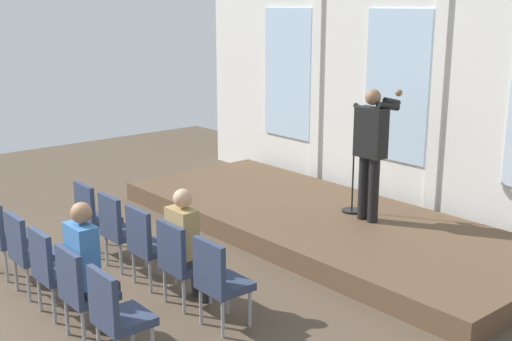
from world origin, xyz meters
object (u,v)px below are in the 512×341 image
Objects in this scene: audience_r0_c3 at (187,240)px; chair_r0_c4 at (219,278)px; chair_r1_c1 at (28,249)px; chair_r1_c4 at (116,312)px; chair_r0_c2 at (148,242)px; chair_r0_c1 at (119,227)px; speaker at (371,145)px; mic_stand at (353,189)px; chair_r1_c2 at (53,267)px; chair_r0_c3 at (181,258)px; chair_r1_c0 at (6,233)px; audience_r1_c3 at (88,264)px; chair_r0_c0 at (94,214)px; chair_r1_c3 at (82,288)px.

audience_r0_c3 is 0.69m from chair_r0_c4.
chair_r1_c1 and chair_r1_c4 have the same top height.
chair_r0_c1 is at bearing 180.00° from chair_r0_c2.
speaker is 3.06m from audience_r0_c3.
mic_stand reaches higher than chair_r1_c2.
audience_r0_c3 reaches higher than chair_r1_c4.
audience_r0_c3 is (0.66, 0.08, 0.18)m from chair_r0_c2.
chair_r0_c3 is 2.28m from chair_r1_c0.
speaker is 4.16m from audience_r1_c3.
chair_r0_c3 and chair_r0_c4 have the same top height.
speaker is at bearing 65.14° from chair_r1_c0.
mic_stand is at bearing 74.26° from chair_r0_c1.
chair_r0_c0 is 1.00× the size of chair_r0_c3.
chair_r1_c4 is at bearing -80.44° from speaker.
chair_r0_c2 is 1.33m from chair_r0_c4.
audience_r1_c3 is (1.99, 0.08, 0.22)m from chair_r1_c0.
chair_r1_c4 is at bearing -61.16° from audience_r0_c3.
chair_r0_c3 is 0.66m from chair_r0_c4.
chair_r0_c0 is 1.00× the size of chair_r1_c3.
chair_r0_c2 is 1.74m from chair_r1_c4.
audience_r0_c3 is 1.22m from chair_r1_c3.
mic_stand is at bearing 108.94° from chair_r0_c4.
chair_r1_c4 is at bearing -29.40° from chair_r0_c1.
chair_r0_c3 is 1.74m from chair_r1_c1.
chair_r1_c2 is at bearing -98.39° from speaker.
chair_r0_c0 is 1.99m from chair_r0_c3.
mic_stand reaches higher than chair_r1_c3.
chair_r1_c3 is 0.69× the size of audience_r1_c3.
chair_r1_c0 is (-2.65, -1.12, 0.00)m from chair_r0_c4.
audience_r0_c3 is at bearing 90.00° from chair_r1_c3.
chair_r0_c4 is 1.00× the size of chair_r1_c3.
audience_r0_c3 is 1.37× the size of chair_r0_c4.
speaker is 1.90× the size of chair_r1_c4.
chair_r1_c0 is at bearing -114.86° from speaker.
chair_r0_c4 and chair_r1_c2 have the same top height.
chair_r0_c2 is 1.00× the size of chair_r1_c3.
speaker reaches higher than chair_r0_c4.
chair_r0_c3 is at bearing -90.00° from audience_r0_c3.
chair_r1_c3 is 0.24m from audience_r1_c3.
chair_r1_c0 is (-1.99, -1.20, -0.18)m from audience_r0_c3.
chair_r0_c1 is at bearing 141.85° from audience_r1_c3.
chair_r0_c1 and chair_r1_c0 have the same top height.
speaker is 1.31× the size of audience_r1_c3.
mic_stand is 1.65× the size of chair_r1_c2.
chair_r1_c3 is at bearing -40.20° from chair_r0_c1.
chair_r0_c2 is at bearing 122.47° from audience_r1_c3.
chair_r1_c4 is (0.00, -1.12, 0.00)m from chair_r0_c4.
chair_r1_c1 is (0.00, -1.12, 0.00)m from chair_r0_c1.
chair_r0_c1 is (-0.90, -3.18, -0.08)m from mic_stand.
chair_r1_c1 is 1.00× the size of chair_r1_c3.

